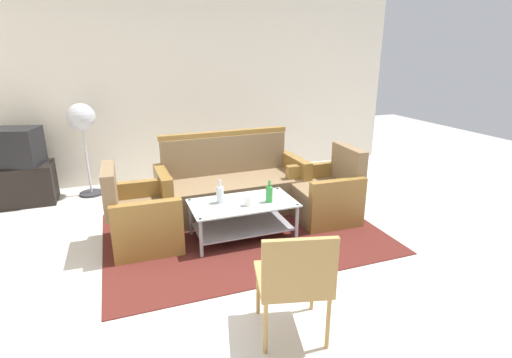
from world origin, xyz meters
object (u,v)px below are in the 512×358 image
Objects in this scene: armchair_right at (326,196)px; television at (14,147)px; couch at (232,187)px; bottle_clear at (220,194)px; wicker_chair at (295,277)px; bottle_green at (269,194)px; armchair_left at (142,219)px; pedestal_fan at (82,123)px; tv_stand at (21,184)px; coffee_table at (243,214)px; cup at (248,201)px.

armchair_right is 3.95m from television.
couch is 1.15m from armchair_right.
wicker_chair reaches higher than bottle_clear.
bottle_green is 3.36m from television.
pedestal_fan is (-0.56, 1.79, 0.73)m from armchair_left.
television reaches higher than tv_stand.
armchair_right is 2.15m from wicker_chair.
tv_stand reaches higher than coffee_table.
television is at bearing 139.12° from bottle_clear.
armchair_right is 3.92m from tv_stand.
bottle_clear is at bearing -40.84° from tv_stand.
couch is at bearing 117.19° from armchair_left.
armchair_left and armchair_right have the same top height.
cup is (-0.09, -0.86, 0.14)m from couch.
tv_stand is at bearing 90.00° from television.
wicker_chair is (-0.16, -1.58, 0.22)m from coffee_table.
coffee_table is 11.00× the size of cup.
armchair_left is 1.23× the size of television.
armchair_left is 2.28m from television.
armchair_right is (2.10, -0.06, 0.00)m from armchair_left.
television reaches higher than coffee_table.
bottle_clear is 2.88m from tv_stand.
pedestal_fan is (-1.84, 2.08, 0.51)m from bottle_green.
television is at bearing 75.41° from tv_stand.
couch is 1.25m from armchair_left.
television is at bearing -176.69° from pedestal_fan.
coffee_table is at bearing -39.13° from tv_stand.
television reaches higher than cup.
tv_stand is at bearing -176.52° from pedestal_fan.
bottle_clear is 0.30× the size of wicker_chair.
cup is at bearing 82.85° from couch.
cup is at bearing 74.57° from armchair_left.
couch is 2.36m from wicker_chair.
pedestal_fan reaches higher than couch.
armchair_right is 8.50× the size of cup.
bottle_clear reaches higher than coffee_table.
armchair_right is at bearing -27.25° from tv_stand.
pedestal_fan is (-2.67, 1.85, 0.73)m from armchair_right.
armchair_left is 1.03m from coffee_table.
tv_stand is 0.95× the size of wicker_chair.
coffee_table is 0.33m from bottle_clear.
pedestal_fan is at bearing 127.24° from cup.
television is at bearing 139.66° from cup.
couch is 0.87m from cup.
wicker_chair is at bearing -95.79° from coffee_table.
armchair_left is at bearing 129.30° from wicker_chair.
bottle_green reaches higher than coffee_table.
television is (-2.40, 1.95, 0.49)m from coffee_table.
bottle_clear is 1.66m from wicker_chair.
cup is (0.25, -0.18, -0.05)m from bottle_clear.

